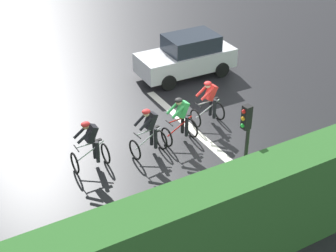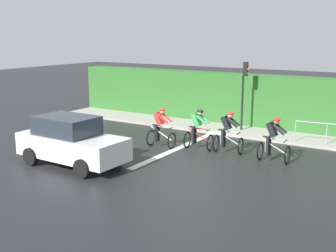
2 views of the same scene
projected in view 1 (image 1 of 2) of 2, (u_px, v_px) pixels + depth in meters
ground_plane at (191, 135)px, 17.15m from camera, size 80.00×80.00×0.00m
sidewalk_kerb at (210, 228)px, 13.18m from camera, size 2.80×23.42×0.12m
stone_wall_low at (230, 244)px, 12.41m from camera, size 0.44×23.42×0.48m
hedge_wall at (240, 219)px, 11.63m from camera, size 1.10×23.42×2.64m
road_marking_stop_line at (197, 133)px, 17.26m from camera, size 7.00×0.30×0.01m
cyclist_lead at (90, 146)px, 15.18m from camera, size 0.69×1.09×1.66m
cyclist_second at (149, 132)px, 15.82m from camera, size 0.79×1.14×1.66m
cyclist_mid at (181, 120)px, 16.44m from camera, size 0.75×1.13×1.66m
cyclist_fourth at (209, 103)px, 17.45m from camera, size 0.70×1.10×1.66m
car_white at (187, 56)px, 20.76m from camera, size 1.95×4.13×1.76m
traffic_light_near_crossing at (245, 144)px, 12.69m from camera, size 0.21×0.31×3.34m
pedestrian_railing_kerbside at (70, 232)px, 12.00m from camera, size 0.48×3.79×1.03m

